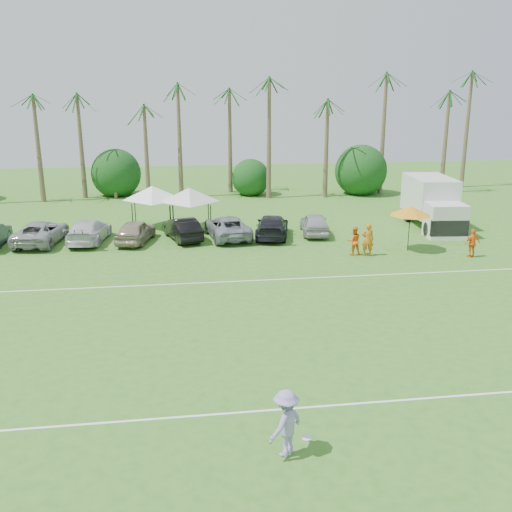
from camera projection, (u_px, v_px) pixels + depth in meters
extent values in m
plane|color=#386F21|center=(213.00, 457.00, 14.86)|extent=(120.00, 120.00, 0.00)
cube|color=white|center=(209.00, 415.00, 16.76)|extent=(80.00, 0.10, 0.01)
cube|color=white|center=(194.00, 283.00, 28.16)|extent=(80.00, 0.10, 0.01)
cone|color=brown|center=(39.00, 142.00, 47.98)|extent=(0.44, 0.44, 10.00)
cone|color=brown|center=(88.00, 135.00, 48.37)|extent=(0.44, 0.44, 11.00)
cone|color=brown|center=(136.00, 152.00, 49.32)|extent=(0.44, 0.44, 8.00)
cone|color=brown|center=(183.00, 146.00, 49.72)|extent=(0.44, 0.44, 9.00)
cone|color=brown|center=(228.00, 139.00, 50.11)|extent=(0.44, 0.44, 10.00)
cone|color=brown|center=(273.00, 133.00, 50.50)|extent=(0.44, 0.44, 11.00)
cone|color=brown|center=(327.00, 149.00, 51.59)|extent=(0.44, 0.44, 8.00)
cone|color=brown|center=(381.00, 143.00, 52.12)|extent=(0.44, 0.44, 9.00)
cone|color=brown|center=(433.00, 137.00, 52.64)|extent=(0.44, 0.44, 10.00)
cone|color=brown|center=(474.00, 131.00, 53.04)|extent=(0.44, 0.44, 11.00)
cylinder|color=brown|center=(117.00, 189.00, 50.93)|extent=(0.30, 0.30, 1.40)
sphere|color=#113E16|center=(116.00, 176.00, 50.62)|extent=(4.00, 4.00, 4.00)
cylinder|color=brown|center=(250.00, 186.00, 52.53)|extent=(0.30, 0.30, 1.40)
sphere|color=#113E16|center=(249.00, 174.00, 52.22)|extent=(4.00, 4.00, 4.00)
cylinder|color=brown|center=(354.00, 183.00, 53.87)|extent=(0.30, 0.30, 1.40)
sphere|color=#113E16|center=(355.00, 172.00, 53.56)|extent=(4.00, 4.00, 4.00)
imported|color=#CC6B16|center=(368.00, 240.00, 32.60)|extent=(0.78, 0.59, 1.90)
imported|color=orange|center=(354.00, 241.00, 32.82)|extent=(0.82, 0.65, 1.66)
imported|color=orange|center=(472.00, 243.00, 32.37)|extent=(1.01, 0.54, 1.64)
cube|color=silver|center=(429.00, 196.00, 39.63)|extent=(3.03, 5.00, 2.60)
cube|color=silver|center=(446.00, 221.00, 36.73)|extent=(2.55, 2.08, 2.18)
cube|color=black|center=(450.00, 228.00, 36.07)|extent=(2.41, 0.53, 1.04)
cube|color=#E5590C|center=(447.00, 202.00, 39.82)|extent=(0.18, 1.66, 0.93)
cylinder|color=black|center=(428.00, 229.00, 37.06)|extent=(0.40, 0.96, 0.93)
cylinder|color=black|center=(459.00, 229.00, 37.15)|extent=(0.40, 0.96, 0.93)
cylinder|color=black|center=(408.00, 215.00, 41.24)|extent=(0.40, 0.96, 0.93)
cylinder|color=black|center=(436.00, 215.00, 41.33)|extent=(0.40, 0.96, 0.93)
cylinder|color=black|center=(133.00, 218.00, 38.03)|extent=(0.06, 0.06, 1.92)
cylinder|color=black|center=(173.00, 217.00, 38.39)|extent=(0.06, 0.06, 1.92)
cylinder|color=black|center=(135.00, 210.00, 40.59)|extent=(0.06, 0.06, 1.92)
cylinder|color=black|center=(173.00, 209.00, 40.94)|extent=(0.06, 0.06, 1.92)
pyramid|color=white|center=(152.00, 186.00, 38.95)|extent=(4.15, 4.15, 0.96)
cylinder|color=black|center=(170.00, 220.00, 37.41)|extent=(0.06, 0.06, 1.91)
cylinder|color=black|center=(211.00, 219.00, 37.76)|extent=(0.06, 0.06, 1.91)
cylinder|color=black|center=(170.00, 212.00, 39.94)|extent=(0.06, 0.06, 1.91)
cylinder|color=black|center=(208.00, 211.00, 40.29)|extent=(0.06, 0.06, 1.91)
pyramid|color=silver|center=(189.00, 188.00, 38.32)|extent=(4.13, 4.13, 0.95)
cylinder|color=black|center=(409.00, 231.00, 33.58)|extent=(0.05, 0.05, 2.41)
cone|color=orange|center=(411.00, 211.00, 33.24)|extent=(2.41, 2.41, 0.55)
imported|color=#958CC6|center=(286.00, 423.00, 14.72)|extent=(1.34, 1.30, 1.84)
cylinder|color=white|center=(307.00, 438.00, 14.74)|extent=(0.27, 0.27, 0.03)
imported|color=#9F9F9F|center=(41.00, 232.00, 35.30)|extent=(2.97, 5.36, 1.42)
imported|color=silver|center=(89.00, 231.00, 35.66)|extent=(2.57, 5.10, 1.42)
imported|color=#9E917B|center=(136.00, 231.00, 35.58)|extent=(2.64, 4.45, 1.42)
imported|color=black|center=(182.00, 229.00, 36.25)|extent=(2.67, 4.56, 1.42)
imported|color=gray|center=(227.00, 227.00, 36.66)|extent=(2.96, 5.36, 1.42)
imported|color=black|center=(272.00, 226.00, 36.90)|extent=(2.99, 5.21, 1.42)
imported|color=#AFB0B4|center=(315.00, 224.00, 37.59)|extent=(2.20, 4.35, 1.42)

